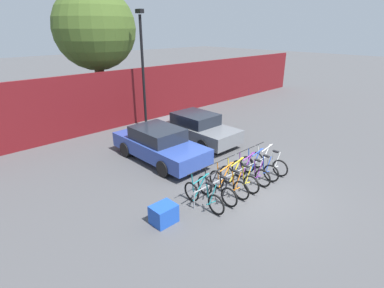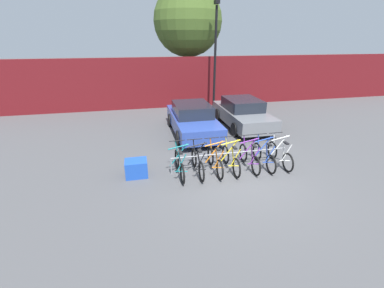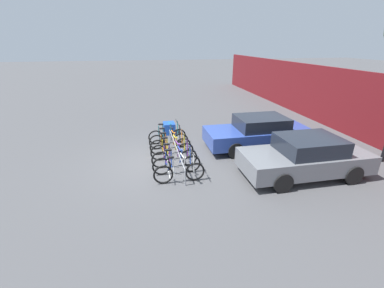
{
  "view_description": "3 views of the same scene",
  "coord_description": "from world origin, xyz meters",
  "px_view_note": "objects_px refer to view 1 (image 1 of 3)",
  "views": [
    {
      "loc": [
        -7.63,
        -4.99,
        5.23
      ],
      "look_at": [
        -0.43,
        2.52,
        1.17
      ],
      "focal_mm": 28.0,
      "sensor_mm": 36.0,
      "label": 1
    },
    {
      "loc": [
        -3.04,
        -6.79,
        4.17
      ],
      "look_at": [
        -1.35,
        0.96,
        0.88
      ],
      "focal_mm": 24.0,
      "sensor_mm": 36.0,
      "label": 2
    },
    {
      "loc": [
        9.09,
        -0.54,
        4.33
      ],
      "look_at": [
        0.76,
        1.14,
        0.94
      ],
      "focal_mm": 24.0,
      "sensor_mm": 36.0,
      "label": 3
    }
  ],
  "objects_px": {
    "bicycle_teal": "(203,197)",
    "cargo_crate": "(164,214)",
    "bicycle_orange": "(228,183)",
    "bicycle_white": "(268,163)",
    "bicycle_black": "(216,190)",
    "bicycle_purple": "(250,172)",
    "tree_behind_hoarding": "(95,29)",
    "bike_rack": "(236,173)",
    "bicycle_blue": "(259,168)",
    "car_grey": "(197,128)",
    "lamp_post": "(143,65)",
    "car_blue": "(159,144)",
    "bicycle_yellow": "(239,178)"
  },
  "relations": [
    {
      "from": "bicycle_teal",
      "to": "bicycle_yellow",
      "type": "distance_m",
      "value": 1.75
    },
    {
      "from": "bicycle_yellow",
      "to": "bicycle_black",
      "type": "bearing_deg",
      "value": -178.34
    },
    {
      "from": "bicycle_teal",
      "to": "bicycle_white",
      "type": "distance_m",
      "value": 3.57
    },
    {
      "from": "bicycle_blue",
      "to": "bicycle_teal",
      "type": "bearing_deg",
      "value": 176.06
    },
    {
      "from": "bike_rack",
      "to": "bicycle_purple",
      "type": "height_order",
      "value": "bicycle_purple"
    },
    {
      "from": "bicycle_orange",
      "to": "bicycle_black",
      "type": "bearing_deg",
      "value": 177.28
    },
    {
      "from": "bicycle_teal",
      "to": "car_grey",
      "type": "relative_size",
      "value": 0.4
    },
    {
      "from": "bicycle_orange",
      "to": "lamp_post",
      "type": "height_order",
      "value": "lamp_post"
    },
    {
      "from": "bicycle_purple",
      "to": "bicycle_white",
      "type": "height_order",
      "value": "same"
    },
    {
      "from": "bicycle_blue",
      "to": "bike_rack",
      "type": "bearing_deg",
      "value": 168.85
    },
    {
      "from": "cargo_crate",
      "to": "tree_behind_hoarding",
      "type": "distance_m",
      "value": 12.22
    },
    {
      "from": "bike_rack",
      "to": "car_blue",
      "type": "bearing_deg",
      "value": 98.07
    },
    {
      "from": "bicycle_teal",
      "to": "cargo_crate",
      "type": "relative_size",
      "value": 2.44
    },
    {
      "from": "bicycle_yellow",
      "to": "cargo_crate",
      "type": "bearing_deg",
      "value": 177.16
    },
    {
      "from": "bicycle_yellow",
      "to": "tree_behind_hoarding",
      "type": "xyz_separation_m",
      "value": [
        0.73,
        10.77,
        4.76
      ]
    },
    {
      "from": "bike_rack",
      "to": "car_grey",
      "type": "relative_size",
      "value": 0.95
    },
    {
      "from": "bicycle_orange",
      "to": "bicycle_white",
      "type": "bearing_deg",
      "value": -2.72
    },
    {
      "from": "cargo_crate",
      "to": "tree_behind_hoarding",
      "type": "relative_size",
      "value": 0.09
    },
    {
      "from": "bicycle_orange",
      "to": "car_blue",
      "type": "bearing_deg",
      "value": 86.25
    },
    {
      "from": "bicycle_orange",
      "to": "cargo_crate",
      "type": "height_order",
      "value": "bicycle_orange"
    },
    {
      "from": "bicycle_blue",
      "to": "car_grey",
      "type": "bearing_deg",
      "value": 73.25
    },
    {
      "from": "bicycle_teal",
      "to": "lamp_post",
      "type": "distance_m",
      "value": 9.24
    },
    {
      "from": "bicycle_purple",
      "to": "cargo_crate",
      "type": "height_order",
      "value": "bicycle_purple"
    },
    {
      "from": "bike_rack",
      "to": "bicycle_blue",
      "type": "bearing_deg",
      "value": -7.22
    },
    {
      "from": "car_blue",
      "to": "car_grey",
      "type": "distance_m",
      "value": 2.71
    },
    {
      "from": "bicycle_yellow",
      "to": "lamp_post",
      "type": "distance_m",
      "value": 8.71
    },
    {
      "from": "lamp_post",
      "to": "tree_behind_hoarding",
      "type": "height_order",
      "value": "tree_behind_hoarding"
    },
    {
      "from": "bicycle_blue",
      "to": "bicycle_white",
      "type": "distance_m",
      "value": 0.61
    },
    {
      "from": "bicycle_white",
      "to": "car_blue",
      "type": "height_order",
      "value": "car_blue"
    },
    {
      "from": "bicycle_orange",
      "to": "lamp_post",
      "type": "xyz_separation_m",
      "value": [
        2.36,
        7.97,
        3.02
      ]
    },
    {
      "from": "bike_rack",
      "to": "bicycle_blue",
      "type": "xyz_separation_m",
      "value": [
        1.17,
        -0.15,
        -0.11
      ]
    },
    {
      "from": "bike_rack",
      "to": "lamp_post",
      "type": "xyz_separation_m",
      "value": [
        1.77,
        7.83,
        2.91
      ]
    },
    {
      "from": "bicycle_black",
      "to": "bicycle_white",
      "type": "bearing_deg",
      "value": -1.11
    },
    {
      "from": "bicycle_orange",
      "to": "bicycle_purple",
      "type": "xyz_separation_m",
      "value": [
        1.22,
        0.0,
        0.0
      ]
    },
    {
      "from": "bicycle_teal",
      "to": "cargo_crate",
      "type": "bearing_deg",
      "value": 170.06
    },
    {
      "from": "car_grey",
      "to": "lamp_post",
      "type": "xyz_separation_m",
      "value": [
        -0.38,
        3.69,
        2.71
      ]
    },
    {
      "from": "bicycle_teal",
      "to": "tree_behind_hoarding",
      "type": "height_order",
      "value": "tree_behind_hoarding"
    },
    {
      "from": "bicycle_black",
      "to": "bicycle_purple",
      "type": "distance_m",
      "value": 1.82
    },
    {
      "from": "bicycle_orange",
      "to": "bicycle_blue",
      "type": "distance_m",
      "value": 1.76
    },
    {
      "from": "bicycle_orange",
      "to": "bicycle_white",
      "type": "distance_m",
      "value": 2.37
    },
    {
      "from": "bicycle_yellow",
      "to": "lamp_post",
      "type": "xyz_separation_m",
      "value": [
        1.8,
        7.97,
        3.02
      ]
    },
    {
      "from": "bicycle_yellow",
      "to": "bicycle_orange",
      "type": "bearing_deg",
      "value": -178.34
    },
    {
      "from": "bicycle_black",
      "to": "bicycle_white",
      "type": "xyz_separation_m",
      "value": [
        2.97,
        0.0,
        0.0
      ]
    },
    {
      "from": "bicycle_white",
      "to": "bicycle_purple",
      "type": "bearing_deg",
      "value": 178.4
    },
    {
      "from": "bicycle_blue",
      "to": "bicycle_white",
      "type": "bearing_deg",
      "value": -3.94
    },
    {
      "from": "bike_rack",
      "to": "bicycle_purple",
      "type": "bearing_deg",
      "value": -13.12
    },
    {
      "from": "bicycle_teal",
      "to": "tree_behind_hoarding",
      "type": "bearing_deg",
      "value": 77.25
    },
    {
      "from": "bicycle_black",
      "to": "bicycle_blue",
      "type": "distance_m",
      "value": 2.36
    },
    {
      "from": "bike_rack",
      "to": "car_grey",
      "type": "height_order",
      "value": "car_grey"
    },
    {
      "from": "lamp_post",
      "to": "tree_behind_hoarding",
      "type": "xyz_separation_m",
      "value": [
        -1.07,
        2.8,
        1.74
      ]
    }
  ]
}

